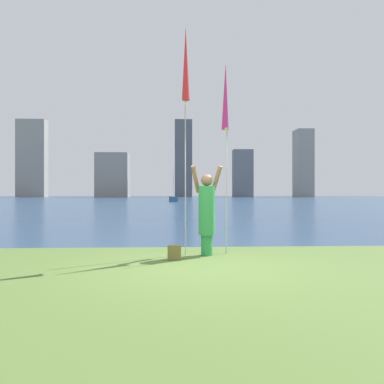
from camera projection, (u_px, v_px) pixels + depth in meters
The scene contains 11 objects.
ground at pixel (177, 201), 57.61m from camera, with size 120.00×138.00×0.12m.
person at pixel (207, 211), 8.07m from camera, with size 0.68×0.50×1.86m.
kite_flag_left at pixel (186, 68), 7.96m from camera, with size 0.16×0.51×4.70m.
kite_flag_right at pixel (225, 100), 8.44m from camera, with size 0.16×0.40×4.08m.
bag at pixel (174, 253), 7.50m from camera, with size 0.26×0.14×0.28m.
sailboat_1 at pixel (173, 199), 52.99m from camera, with size 1.19×3.05×4.37m.
skyline_tower_0 at pixel (32, 159), 97.55m from camera, with size 6.97×3.35×19.22m.
skyline_tower_1 at pixel (113, 175), 97.41m from camera, with size 7.97×5.67×10.90m.
skyline_tower_2 at pixel (183, 159), 102.19m from camera, with size 4.45×3.92×19.94m.
skyline_tower_3 at pixel (243, 173), 100.43m from camera, with size 4.98×3.38×12.08m.
skyline_tower_4 at pixel (303, 163), 101.80m from camera, with size 4.20×5.12×17.41m.
Camera 1 is at (-0.49, -6.70, 1.30)m, focal length 36.72 mm.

